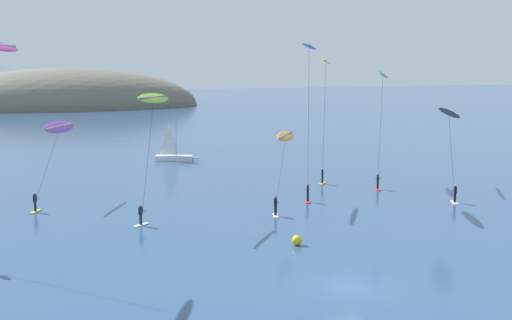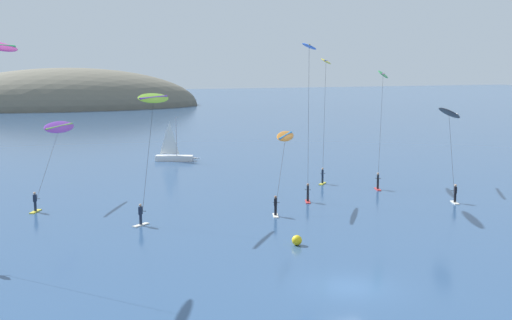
% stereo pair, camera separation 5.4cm
% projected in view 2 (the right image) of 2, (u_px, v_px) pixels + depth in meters
% --- Properties ---
extents(ground_plane, '(600.00, 600.00, 0.00)m').
position_uv_depth(ground_plane, '(349.00, 288.00, 35.46)').
color(ground_plane, '#2D4C75').
extents(headland_island, '(125.47, 40.41, 23.38)m').
position_uv_depth(headland_island, '(2.00, 109.00, 182.94)').
color(headland_island, '#6B6656').
rests_on(headland_island, ground).
extents(sailboat_near, '(5.70, 3.62, 5.70)m').
position_uv_depth(sailboat_near, '(177.00, 156.00, 82.81)').
color(sailboat_near, white).
rests_on(sailboat_near, ground).
extents(kitesurfer_yellow, '(4.65, 6.59, 13.02)m').
position_uv_depth(kitesurfer_yellow, '(326.00, 72.00, 68.60)').
color(kitesurfer_yellow, yellow).
rests_on(kitesurfer_yellow, ground).
extents(kitesurfer_blue, '(4.04, 6.44, 14.28)m').
position_uv_depth(kitesurfer_blue, '(309.00, 57.00, 58.61)').
color(kitesurfer_blue, red).
rests_on(kitesurfer_blue, ground).
extents(kitesurfer_orange, '(5.32, 7.15, 6.50)m').
position_uv_depth(kitesurfer_orange, '(285.00, 142.00, 55.44)').
color(kitesurfer_orange, silver).
rests_on(kitesurfer_orange, ground).
extents(kitesurfer_black, '(3.32, 6.16, 8.40)m').
position_uv_depth(kitesurfer_black, '(449.00, 119.00, 58.92)').
color(kitesurfer_black, silver).
rests_on(kitesurfer_black, ground).
extents(kitesurfer_purple, '(5.42, 8.76, 7.16)m').
position_uv_depth(kitesurfer_purple, '(58.00, 132.00, 58.20)').
color(kitesurfer_purple, yellow).
rests_on(kitesurfer_purple, ground).
extents(kitesurfer_green, '(6.25, 8.29, 11.76)m').
position_uv_depth(kitesurfer_green, '(383.00, 82.00, 67.35)').
color(kitesurfer_green, red).
rests_on(kitesurfer_green, ground).
extents(kitesurfer_lime, '(4.55, 4.88, 10.08)m').
position_uv_depth(kitesurfer_lime, '(152.00, 109.00, 50.31)').
color(kitesurfer_lime, silver).
rests_on(kitesurfer_lime, ground).
extents(marker_buoy, '(0.70, 0.70, 0.70)m').
position_uv_depth(marker_buoy, '(297.00, 240.00, 43.79)').
color(marker_buoy, yellow).
rests_on(marker_buoy, ground).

